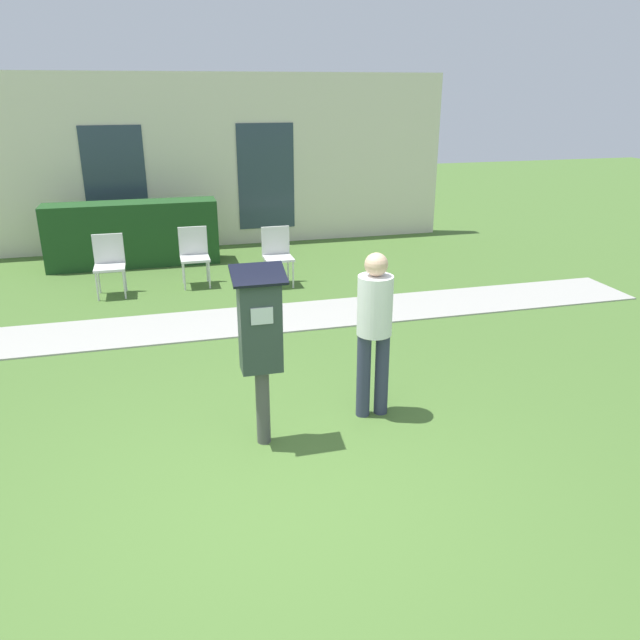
{
  "coord_description": "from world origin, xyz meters",
  "views": [
    {
      "loc": [
        -0.73,
        -4.05,
        2.93
      ],
      "look_at": [
        0.55,
        0.81,
        1.05
      ],
      "focal_mm": 35.0,
      "sensor_mm": 36.0,
      "label": 1
    }
  ],
  "objects_px": {
    "outdoor_chair_right": "(277,251)",
    "person_standing": "(374,323)",
    "outdoor_chair_left": "(109,260)",
    "outdoor_chair_middle": "(194,252)",
    "parking_meter": "(260,334)"
  },
  "relations": [
    {
      "from": "person_standing",
      "to": "outdoor_chair_middle",
      "type": "distance_m",
      "value": 4.88
    },
    {
      "from": "outdoor_chair_left",
      "to": "outdoor_chair_right",
      "type": "bearing_deg",
      "value": -1.3
    },
    {
      "from": "parking_meter",
      "to": "outdoor_chair_right",
      "type": "relative_size",
      "value": 1.77
    },
    {
      "from": "outdoor_chair_middle",
      "to": "parking_meter",
      "type": "bearing_deg",
      "value": -80.75
    },
    {
      "from": "outdoor_chair_left",
      "to": "parking_meter",
      "type": "bearing_deg",
      "value": -71.26
    },
    {
      "from": "person_standing",
      "to": "outdoor_chair_right",
      "type": "relative_size",
      "value": 1.76
    },
    {
      "from": "outdoor_chair_left",
      "to": "outdoor_chair_middle",
      "type": "distance_m",
      "value": 1.27
    },
    {
      "from": "outdoor_chair_right",
      "to": "person_standing",
      "type": "bearing_deg",
      "value": -110.61
    },
    {
      "from": "parking_meter",
      "to": "outdoor_chair_left",
      "type": "bearing_deg",
      "value": 107.36
    },
    {
      "from": "outdoor_chair_left",
      "to": "outdoor_chair_right",
      "type": "distance_m",
      "value": 2.51
    },
    {
      "from": "parking_meter",
      "to": "outdoor_chair_right",
      "type": "distance_m",
      "value": 4.74
    },
    {
      "from": "person_standing",
      "to": "outdoor_chair_right",
      "type": "height_order",
      "value": "person_standing"
    },
    {
      "from": "parking_meter",
      "to": "outdoor_chair_middle",
      "type": "distance_m",
      "value": 4.95
    },
    {
      "from": "person_standing",
      "to": "outdoor_chair_middle",
      "type": "bearing_deg",
      "value": 141.24
    },
    {
      "from": "outdoor_chair_left",
      "to": "outdoor_chair_middle",
      "type": "height_order",
      "value": "same"
    }
  ]
}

